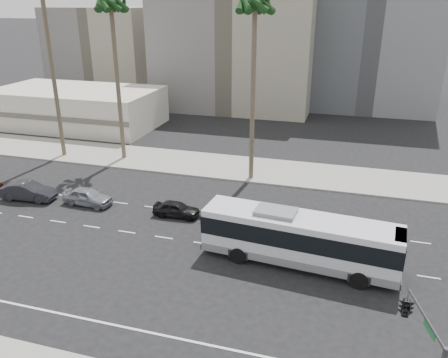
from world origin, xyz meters
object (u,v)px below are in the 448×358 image
at_px(traffic_signal, 409,315).
at_px(palm_near, 255,9).
at_px(car_b, 88,197).
at_px(city_bus, 299,238).
at_px(car_a, 176,209).
at_px(car_c, 28,191).
at_px(palm_mid, 111,8).

height_order(traffic_signal, palm_near, palm_near).
distance_m(car_b, palm_near, 21.25).
distance_m(city_bus, car_a, 11.16).
distance_m(car_c, palm_mid, 19.16).
height_order(city_bus, traffic_signal, traffic_signal).
distance_m(car_c, traffic_signal, 32.56).
relative_size(car_c, palm_mid, 0.28).
bearing_deg(car_c, car_b, -89.27).
bearing_deg(traffic_signal, palm_near, 100.67).
height_order(car_a, palm_near, palm_near).
bearing_deg(car_a, car_b, 88.58).
bearing_deg(car_a, car_c, 90.77).
xyz_separation_m(car_b, palm_near, (11.96, 9.59, 14.73)).
distance_m(car_c, palm_near, 24.95).
relative_size(car_a, palm_mid, 0.22).
relative_size(city_bus, palm_near, 0.75).
bearing_deg(car_b, car_c, 98.41).
distance_m(city_bus, palm_near, 20.33).
distance_m(traffic_signal, palm_mid, 38.45).
height_order(car_b, palm_mid, palm_mid).
bearing_deg(car_a, palm_mid, 41.58).
height_order(car_a, palm_mid, palm_mid).
relative_size(city_bus, car_b, 3.00).
height_order(city_bus, car_c, city_bus).
bearing_deg(car_b, car_a, -86.97).
relative_size(car_a, traffic_signal, 0.63).
bearing_deg(car_b, palm_near, -48.42).
bearing_deg(palm_near, car_b, -141.26).
bearing_deg(car_b, traffic_signal, -118.66).
bearing_deg(city_bus, traffic_signal, -57.59).
bearing_deg(traffic_signal, palm_mid, 120.22).
bearing_deg(palm_mid, traffic_signal, -44.58).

